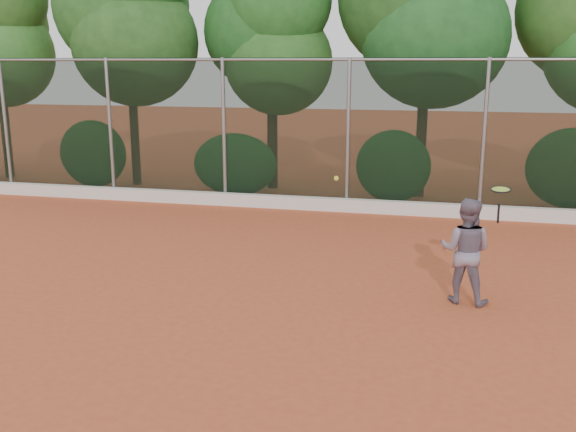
# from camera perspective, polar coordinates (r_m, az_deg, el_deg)

# --- Properties ---
(ground) EXTENTS (80.00, 80.00, 0.00)m
(ground) POSITION_cam_1_polar(r_m,az_deg,el_deg) (8.63, -1.55, -9.62)
(ground) COLOR #B74E2B
(ground) RESTS_ON ground
(concrete_curb) EXTENTS (24.00, 0.20, 0.30)m
(concrete_curb) POSITION_cam_1_polar(r_m,az_deg,el_deg) (14.99, 5.12, 0.97)
(concrete_curb) COLOR silver
(concrete_curb) RESTS_ON ground
(tennis_player) EXTENTS (0.86, 0.74, 1.53)m
(tennis_player) POSITION_cam_1_polar(r_m,az_deg,el_deg) (9.52, 15.50, -2.99)
(tennis_player) COLOR slate
(tennis_player) RESTS_ON ground
(chainlink_fence) EXTENTS (24.09, 0.09, 3.50)m
(chainlink_fence) POSITION_cam_1_polar(r_m,az_deg,el_deg) (14.89, 5.36, 7.54)
(chainlink_fence) COLOR black
(chainlink_fence) RESTS_ON ground
(foliage_backdrop) EXTENTS (23.70, 3.63, 7.55)m
(foliage_backdrop) POSITION_cam_1_polar(r_m,az_deg,el_deg) (16.88, 4.63, 16.90)
(foliage_backdrop) COLOR #432E19
(foliage_backdrop) RESTS_ON ground
(tennis_racket) EXTENTS (0.32, 0.32, 0.53)m
(tennis_racket) POSITION_cam_1_polar(r_m,az_deg,el_deg) (9.29, 18.36, 2.02)
(tennis_racket) COLOR black
(tennis_racket) RESTS_ON ground
(tennis_ball_in_flight) EXTENTS (0.07, 0.07, 0.07)m
(tennis_ball_in_flight) POSITION_cam_1_polar(r_m,az_deg,el_deg) (8.81, 4.31, 3.36)
(tennis_ball_in_flight) COLOR yellow
(tennis_ball_in_flight) RESTS_ON ground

